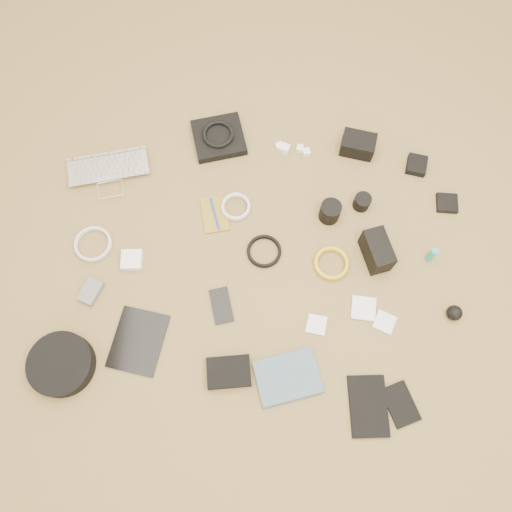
{
  "coord_description": "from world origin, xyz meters",
  "views": [
    {
      "loc": [
        0.03,
        -0.56,
        1.67
      ],
      "look_at": [
        0.0,
        0.02,
        0.02
      ],
      "focal_mm": 35.0,
      "sensor_mm": 36.0,
      "label": 1
    }
  ],
  "objects_px": {
    "laptop": "(110,178)",
    "dslr_camera": "(358,145)",
    "phone": "(221,305)",
    "headphone_case": "(61,364)",
    "paperback": "(294,401)",
    "tablet": "(138,341)"
  },
  "relations": [
    {
      "from": "tablet",
      "to": "paperback",
      "type": "relative_size",
      "value": 1.05
    },
    {
      "from": "tablet",
      "to": "paperback",
      "type": "distance_m",
      "value": 0.55
    },
    {
      "from": "dslr_camera",
      "to": "headphone_case",
      "type": "distance_m",
      "value": 1.3
    },
    {
      "from": "tablet",
      "to": "paperback",
      "type": "xyz_separation_m",
      "value": [
        0.52,
        -0.17,
        0.01
      ]
    },
    {
      "from": "phone",
      "to": "headphone_case",
      "type": "distance_m",
      "value": 0.55
    },
    {
      "from": "laptop",
      "to": "tablet",
      "type": "bearing_deg",
      "value": -87.02
    },
    {
      "from": "laptop",
      "to": "headphone_case",
      "type": "bearing_deg",
      "value": -108.07
    },
    {
      "from": "phone",
      "to": "dslr_camera",
      "type": "bearing_deg",
      "value": 38.24
    },
    {
      "from": "dslr_camera",
      "to": "headphone_case",
      "type": "bearing_deg",
      "value": -127.35
    },
    {
      "from": "laptop",
      "to": "tablet",
      "type": "distance_m",
      "value": 0.63
    },
    {
      "from": "headphone_case",
      "to": "dslr_camera",
      "type": "bearing_deg",
      "value": 41.51
    },
    {
      "from": "laptop",
      "to": "phone",
      "type": "relative_size",
      "value": 2.43
    },
    {
      "from": "phone",
      "to": "headphone_case",
      "type": "relative_size",
      "value": 0.59
    },
    {
      "from": "dslr_camera",
      "to": "tablet",
      "type": "xyz_separation_m",
      "value": [
        -0.74,
        -0.77,
        -0.03
      ]
    },
    {
      "from": "laptop",
      "to": "paperback",
      "type": "relative_size",
      "value": 1.5
    },
    {
      "from": "laptop",
      "to": "dslr_camera",
      "type": "xyz_separation_m",
      "value": [
        0.92,
        0.17,
        0.02
      ]
    },
    {
      "from": "dslr_camera",
      "to": "paperback",
      "type": "height_order",
      "value": "dslr_camera"
    },
    {
      "from": "phone",
      "to": "headphone_case",
      "type": "xyz_separation_m",
      "value": [
        -0.5,
        -0.23,
        0.02
      ]
    },
    {
      "from": "tablet",
      "to": "headphone_case",
      "type": "bearing_deg",
      "value": -148.6
    },
    {
      "from": "laptop",
      "to": "dslr_camera",
      "type": "distance_m",
      "value": 0.94
    },
    {
      "from": "tablet",
      "to": "paperback",
      "type": "bearing_deg",
      "value": -7.74
    },
    {
      "from": "dslr_camera",
      "to": "phone",
      "type": "xyz_separation_m",
      "value": [
        -0.47,
        -0.64,
        -0.03
      ]
    }
  ]
}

